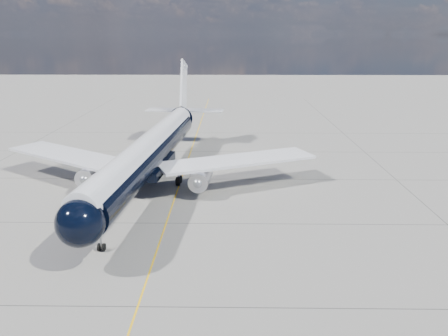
{
  "coord_description": "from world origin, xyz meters",
  "views": [
    {
      "loc": [
        6.82,
        -32.85,
        19.34
      ],
      "look_at": [
        6.09,
        17.25,
        4.0
      ],
      "focal_mm": 35.0,
      "sensor_mm": 36.0,
      "label": 1
    }
  ],
  "objects": [
    {
      "name": "ground",
      "position": [
        0.0,
        30.0,
        0.0
      ],
      "size": [
        320.0,
        320.0,
        0.0
      ],
      "primitive_type": "plane",
      "color": "gray",
      "rests_on": "ground"
    },
    {
      "name": "taxiway_centerline",
      "position": [
        0.0,
        25.0,
        0.0
      ],
      "size": [
        0.16,
        160.0,
        0.01
      ],
      "primitive_type": "cube",
      "color": "yellow",
      "rests_on": "ground"
    },
    {
      "name": "main_airliner",
      "position": [
        -3.54,
        22.94,
        4.75
      ],
      "size": [
        43.44,
        53.05,
        15.32
      ],
      "rotation": [
        0.0,
        0.0,
        -0.08
      ],
      "color": "black",
      "rests_on": "ground"
    }
  ]
}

